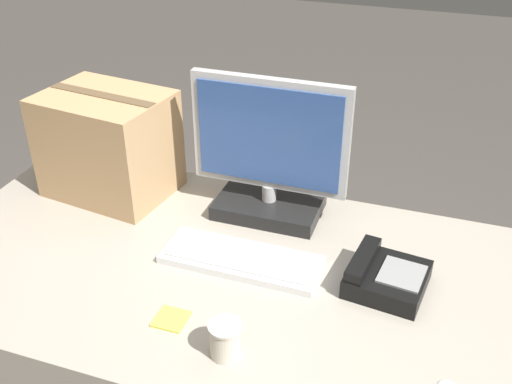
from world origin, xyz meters
The scene contains 7 objects.
office_desk centered at (0.00, 0.00, 0.37)m, with size 1.80×0.90×0.73m.
monitor centered at (-0.02, 0.30, 0.91)m, with size 0.47×0.21×0.44m.
keyboard centered at (-0.01, 0.03, 0.75)m, with size 0.44×0.16×0.03m.
desk_phone centered at (0.38, 0.06, 0.76)m, with size 0.21×0.22×0.08m.
paper_cup_left centered at (0.07, -0.30, 0.78)m, with size 0.08×0.08×0.09m.
cardboard_box centered at (-0.54, 0.27, 0.90)m, with size 0.42×0.34×0.33m.
sticky_note_pad centered at (-0.09, -0.24, 0.74)m, with size 0.08×0.08×0.01m.
Camera 1 is at (0.45, -1.19, 1.75)m, focal length 42.00 mm.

